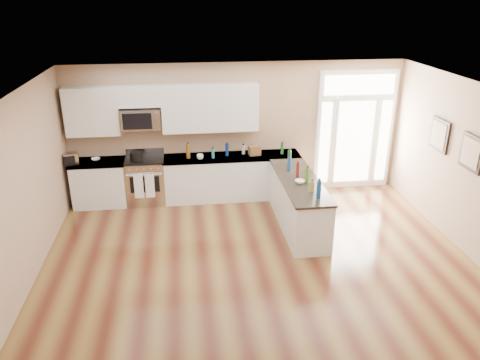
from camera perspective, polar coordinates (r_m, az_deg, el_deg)
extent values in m
plane|color=#4E2316|center=(6.91, 3.80, -14.66)|extent=(8.00, 8.00, 0.00)
plane|color=tan|center=(9.87, -0.32, 6.13)|extent=(7.00, 0.00, 7.00)
plane|color=white|center=(5.69, 4.52, 8.50)|extent=(8.00, 8.00, 0.00)
cube|color=white|center=(9.98, -16.69, -0.44)|extent=(1.06, 0.62, 0.90)
cube|color=black|center=(10.13, -16.44, -2.53)|extent=(1.02, 0.52, 0.10)
cube|color=black|center=(9.81, -16.98, 2.09)|extent=(1.10, 0.66, 0.04)
cube|color=white|center=(9.87, -0.99, 0.30)|extent=(2.81, 0.62, 0.90)
cube|color=black|center=(10.03, -0.97, -1.82)|extent=(2.77, 0.52, 0.10)
cube|color=black|center=(9.70, -1.01, 2.87)|extent=(2.85, 0.66, 0.04)
cube|color=white|center=(8.74, 7.12, -2.91)|extent=(0.65, 2.28, 0.90)
cube|color=black|center=(8.92, 7.00, -5.24)|extent=(0.61, 2.18, 0.10)
cube|color=black|center=(8.55, 7.27, -0.07)|extent=(0.69, 2.32, 0.04)
cube|color=white|center=(9.67, -17.58, 7.97)|extent=(1.04, 0.33, 0.95)
cube|color=white|center=(9.52, -3.66, 8.76)|extent=(1.94, 0.33, 0.95)
cube|color=white|center=(9.48, -12.17, 9.96)|extent=(0.82, 0.33, 0.40)
cube|color=silver|center=(9.55, -11.98, 7.34)|extent=(0.78, 0.40, 0.42)
cube|color=black|center=(9.36, -12.43, 6.99)|extent=(0.56, 0.01, 0.32)
cube|color=white|center=(10.46, 13.79, 5.86)|extent=(1.70, 0.08, 2.60)
cube|color=white|center=(10.49, 13.76, 4.47)|extent=(0.78, 0.02, 1.80)
cube|color=white|center=(10.27, 10.30, 4.39)|extent=(0.22, 0.02, 1.80)
cube|color=white|center=(10.74, 17.07, 4.53)|extent=(0.22, 0.02, 1.80)
cube|color=white|center=(10.19, 14.40, 11.17)|extent=(1.50, 0.02, 0.40)
cube|color=black|center=(9.22, 23.16, 5.08)|extent=(0.04, 0.58, 0.58)
cube|color=#A07640|center=(9.21, 23.02, 5.08)|extent=(0.01, 0.46, 0.46)
cube|color=black|center=(8.41, 26.40, 3.00)|extent=(0.04, 0.58, 0.58)
cube|color=#A07640|center=(8.40, 26.26, 2.99)|extent=(0.01, 0.46, 0.46)
cube|color=silver|center=(9.85, -11.38, -0.14)|extent=(0.78, 0.64, 0.92)
cube|color=black|center=(9.69, -11.59, 2.46)|extent=(0.78, 0.60, 0.03)
cube|color=silver|center=(9.94, -11.52, 3.45)|extent=(0.78, 0.04, 0.14)
cube|color=black|center=(9.53, -11.52, -0.55)|extent=(0.58, 0.01, 0.34)
cylinder|color=silver|center=(9.43, -11.63, 0.62)|extent=(0.70, 0.02, 0.02)
cube|color=white|center=(9.52, -12.25, -0.78)|extent=(0.18, 0.02, 0.50)
cube|color=white|center=(9.50, -10.93, -0.71)|extent=(0.18, 0.02, 0.50)
cylinder|color=black|center=(9.58, -12.54, 2.86)|extent=(0.31, 0.31, 0.19)
cube|color=silver|center=(9.77, -19.93, 2.48)|extent=(0.32, 0.28, 0.23)
cube|color=brown|center=(9.72, 1.79, 3.63)|extent=(0.26, 0.21, 0.19)
imported|color=white|center=(9.87, -17.17, 2.44)|extent=(0.22, 0.22, 0.04)
imported|color=white|center=(8.38, 7.31, -0.20)|extent=(0.20, 0.20, 0.05)
imported|color=white|center=(9.51, -4.89, 2.84)|extent=(0.17, 0.17, 0.10)
cylinder|color=#19591E|center=(9.18, 6.04, 2.70)|extent=(0.07, 0.07, 0.30)
cylinder|color=navy|center=(7.77, 9.58, -1.17)|extent=(0.08, 0.08, 0.31)
cylinder|color=brown|center=(9.57, -6.34, 3.51)|extent=(0.08, 0.08, 0.29)
cylinder|color=olive|center=(8.05, 8.75, -0.75)|extent=(0.08, 0.08, 0.19)
cylinder|color=#26727F|center=(9.55, -3.32, 3.28)|extent=(0.06, 0.06, 0.20)
cylinder|color=#591919|center=(8.59, 7.07, 1.18)|extent=(0.07, 0.07, 0.28)
cylinder|color=#B2B2B7|center=(9.77, 0.42, 3.72)|extent=(0.07, 0.07, 0.19)
cylinder|color=navy|center=(9.68, -1.59, 3.74)|extent=(0.07, 0.07, 0.26)
cylinder|color=#3F7226|center=(8.34, 8.21, 0.53)|extent=(0.07, 0.07, 0.29)
cylinder|color=#19591E|center=(9.81, 5.15, 3.84)|extent=(0.06, 0.06, 0.23)
cylinder|color=navy|center=(8.89, 6.04, 1.95)|extent=(0.07, 0.07, 0.27)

